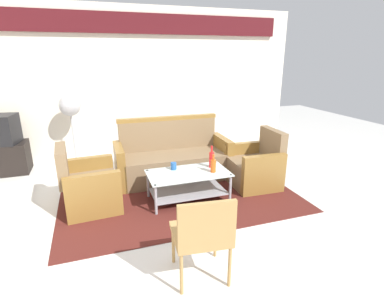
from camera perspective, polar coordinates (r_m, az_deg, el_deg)
ground_plane at (r=3.69m, az=-1.13°, el=-13.23°), size 14.00×14.00×0.00m
wall_back at (r=6.14m, az=-10.14°, el=13.78°), size 6.52×0.19×2.80m
rug at (r=4.36m, az=-2.44°, el=-7.89°), size 3.24×2.12×0.01m
couch at (r=4.85m, az=-3.69°, el=-1.16°), size 1.81×0.76×0.96m
armchair_left at (r=4.14m, az=-19.00°, el=-6.12°), size 0.75×0.80×0.85m
armchair_right at (r=4.70m, az=11.84°, el=-2.57°), size 0.72×0.78×0.85m
coffee_table at (r=4.12m, az=-0.71°, el=-5.41°), size 1.10×0.60×0.40m
bottle_orange at (r=4.06m, az=4.05°, el=-2.27°), size 0.07×0.07×0.25m
bottle_red at (r=4.23m, az=3.73°, el=-1.08°), size 0.07×0.07×0.31m
cup at (r=4.17m, az=-3.52°, el=-2.38°), size 0.08×0.08×0.10m
tv_stand at (r=5.98m, az=-32.27°, el=-0.82°), size 0.80×0.50×0.52m
pedestal_fan at (r=5.68m, az=-22.09°, el=7.69°), size 0.36×0.36×1.27m
wicker_chair at (r=2.63m, az=2.06°, el=-14.69°), size 0.53×0.53×0.84m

